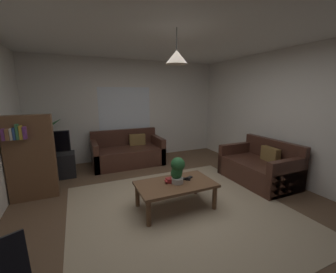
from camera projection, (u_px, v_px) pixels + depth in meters
floor at (176, 205)px, 3.34m from camera, size 4.86×5.52×0.02m
rug at (181, 211)px, 3.16m from camera, size 3.16×3.03×0.01m
wall_back at (130, 110)px, 5.58m from camera, size 4.98×0.06×2.58m
wall_right at (291, 117)px, 4.04m from camera, size 0.06×5.52×2.58m
ceiling at (177, 28)px, 2.81m from camera, size 4.86×5.52×0.02m
window_pane at (125, 110)px, 5.49m from camera, size 1.34×0.01×1.16m
couch_under_window at (128, 153)px, 5.22m from camera, size 1.67×0.88×0.82m
couch_right_side at (259, 168)px, 4.19m from camera, size 0.88×1.38×0.82m
coffee_table at (176, 187)px, 3.19m from camera, size 1.17×0.67×0.40m
book_on_table_0 at (170, 182)px, 3.20m from camera, size 0.13×0.11×0.02m
book_on_table_1 at (170, 181)px, 3.19m from camera, size 0.16×0.09×0.02m
book_on_table_2 at (171, 179)px, 3.20m from camera, size 0.13×0.11×0.02m
remote_on_table_0 at (185, 179)px, 3.30m from camera, size 0.16×0.14×0.02m
remote_on_table_1 at (188, 178)px, 3.34m from camera, size 0.16×0.12×0.02m
potted_plant_on_table at (177, 170)px, 3.16m from camera, size 0.22×0.22×0.39m
tv_stand at (52, 166)px, 4.35m from camera, size 0.90×0.44×0.50m
tv at (49, 143)px, 4.23m from camera, size 0.78×0.16×0.49m
potted_palm_corner at (44, 146)px, 4.68m from camera, size 0.84×0.83×1.30m
bookshelf_corner at (31, 157)px, 3.42m from camera, size 0.70×0.31×1.40m
pendant_lamp at (177, 57)px, 2.81m from camera, size 0.31×0.31×0.46m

